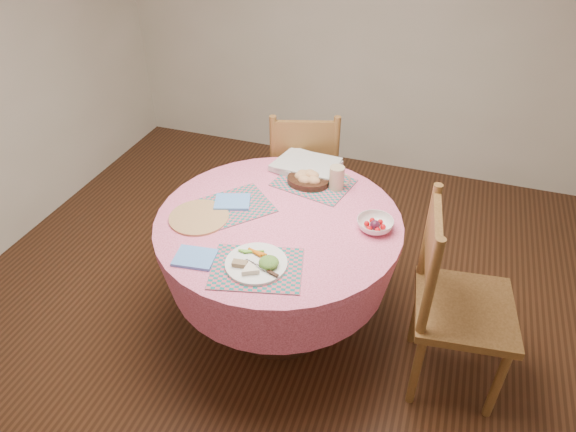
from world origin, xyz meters
name	(u,v)px	position (x,y,z in m)	size (l,w,h in m)	color
ground	(280,322)	(0.00, 0.00, 0.00)	(4.00, 4.00, 0.00)	#331C0F
room_envelope	(276,20)	(0.00, 0.00, 1.71)	(4.01, 4.01, 2.71)	silver
dining_table	(279,249)	(0.00, 0.00, 0.56)	(1.24, 1.24, 0.75)	pink
chair_right	(454,300)	(0.89, -0.07, 0.54)	(0.51, 0.53, 1.04)	brown
chair_back	(304,174)	(-0.12, 0.81, 0.52)	(0.57, 0.56, 0.99)	brown
placemat_front	(257,268)	(0.03, -0.38, 0.75)	(0.40, 0.30, 0.01)	#136B67
placemat_left	(231,207)	(-0.27, 0.01, 0.75)	(0.40, 0.30, 0.01)	#136B67
placemat_back	(314,183)	(0.07, 0.37, 0.75)	(0.40, 0.30, 0.01)	#136B67
wicker_trivet	(199,217)	(-0.38, -0.12, 0.76)	(0.30, 0.30, 0.01)	olive
napkin_near	(195,258)	(-0.25, -0.41, 0.76)	(0.18, 0.14, 0.01)	#5990E5
napkin_far	(232,202)	(-0.27, 0.05, 0.76)	(0.18, 0.14, 0.01)	#5990E5
dinner_plate	(257,263)	(0.03, -0.37, 0.77)	(0.28, 0.28, 0.05)	white
bread_bowl	(308,179)	(0.04, 0.35, 0.79)	(0.23, 0.23, 0.08)	black
latte_mug	(337,178)	(0.21, 0.36, 0.82)	(0.12, 0.08, 0.13)	tan
fruit_bowl	(375,225)	(0.47, 0.07, 0.78)	(0.18, 0.18, 0.06)	white
newspaper_stack	(306,165)	(-0.01, 0.50, 0.78)	(0.39, 0.34, 0.04)	silver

